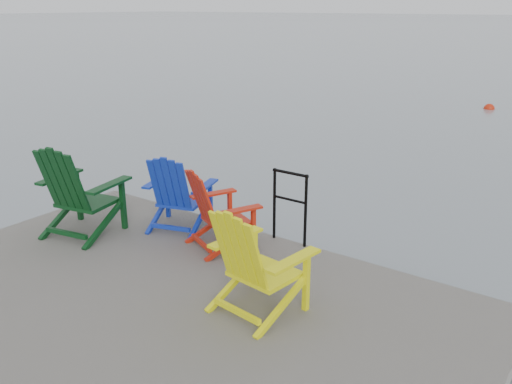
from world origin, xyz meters
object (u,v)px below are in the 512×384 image
Objects in this scene: handrail at (290,200)px; chair_red at (217,209)px; chair_blue at (177,192)px; chair_green at (77,190)px; chair_yellow at (255,260)px; buoy_b at (489,109)px.

handrail is 0.93× the size of chair_red.
chair_blue is 0.78m from chair_red.
chair_yellow is (2.83, -0.20, -0.05)m from chair_green.
handrail is 13.75m from buoy_b.
handrail is at bearing 118.22° from chair_yellow.
handrail reaches higher than buoy_b.
handrail is 2.61m from chair_green.
handrail is 0.87m from chair_red.
handrail is 0.85× the size of chair_yellow.
chair_red is 1.51m from chair_yellow.
handrail is at bearing 19.70° from chair_green.
chair_red is at bearing 150.01° from chair_yellow.
chair_yellow is (1.97, -1.05, 0.03)m from chair_blue.
chair_blue is 1.04× the size of chair_red.
chair_blue reaches higher than chair_red.
buoy_b is (-0.88, 13.68, -1.04)m from handrail.
chair_green is 1.21m from chair_blue.
buoy_b is (0.51, 14.16, -1.00)m from chair_blue.
chair_blue is at bearing 159.25° from chair_yellow.
chair_green is at bearing -95.20° from buoy_b.
chair_blue is at bearing -165.04° from chair_red.
buoy_b is at bearing 116.00° from chair_red.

